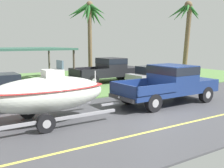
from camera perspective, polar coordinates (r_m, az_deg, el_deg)
ground at (r=18.82m, az=-8.55°, el=-0.60°), size 36.00×22.00×0.11m
pickup_truck_towing at (r=13.86m, az=12.36°, el=0.42°), size 5.57×2.13×1.89m
boat_on_trailer at (r=10.34m, az=-13.48°, el=-2.07°), size 5.79×2.31×2.33m
parked_pickup_background at (r=20.35m, az=-0.26°, el=3.15°), size 5.55×2.03×1.86m
parked_sedan_near at (r=19.40m, az=9.71°, el=1.69°), size 4.61×1.84×1.38m
carport_awning at (r=20.26m, az=-19.17°, el=6.81°), size 6.82×5.32×2.62m
palm_tree_near_left at (r=23.02m, az=-4.80°, el=13.59°), size 3.28×3.45×6.32m
palm_tree_near_right at (r=25.01m, az=15.52°, el=12.54°), size 2.93×2.98×6.52m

